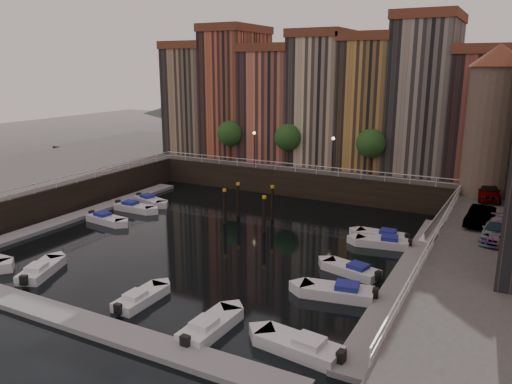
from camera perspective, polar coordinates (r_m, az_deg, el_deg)
The scene contains 27 objects.
ground at distance 44.63m, azimuth -3.81°, elevation -5.25°, with size 200.00×200.00×0.00m, color black.
quay_far at distance 66.96m, azimuth 7.90°, elevation 2.58°, with size 80.00×20.00×3.00m, color black.
dock_left at distance 53.85m, azimuth -19.26°, elevation -2.42°, with size 2.00×28.00×0.35m, color gray.
dock_right at distance 38.19m, azimuth 16.80°, elevation -9.03°, with size 2.00×28.00×0.35m, color gray.
dock_near at distance 32.57m, azimuth -20.13°, elevation -13.52°, with size 30.00×2.00×0.35m, color gray.
mountains at distance 147.33m, azimuth 20.19°, elevation 10.68°, with size 145.00×100.00×18.00m.
far_terrace at distance 62.31m, azimuth 10.30°, elevation 10.41°, with size 48.70×10.30×17.50m.
corner_tower at distance 50.50m, azimuth 25.44°, elevation 7.56°, with size 5.20×5.20×13.80m.
promenade_trees at distance 59.44m, azimuth 4.24°, elevation 6.19°, with size 21.20×3.20×5.20m.
street_lamps at distance 58.50m, azimuth 4.14°, elevation 5.38°, with size 10.36×0.36×4.18m.
railings at distance 47.61m, azimuth -0.81°, elevation 0.78°, with size 36.08×34.04×0.52m.
gangway at distance 47.81m, azimuth 20.64°, elevation -2.42°, with size 2.78×8.32×3.73m.
mooring_pilings at distance 48.30m, azimuth -0.73°, elevation -1.65°, with size 5.05×4.33×3.78m.
boat_left_2 at distance 50.82m, azimuth -16.77°, elevation -2.99°, with size 4.64×2.10×1.05m.
boat_left_3 at distance 54.14m, azimuth -13.76°, elevation -1.72°, with size 4.69×1.76×1.08m.
boat_left_4 at distance 56.49m, azimuth -12.04°, elevation -0.97°, with size 4.68×2.77×1.05m.
boat_right_0 at distance 27.83m, azimuth 5.13°, elevation -17.18°, with size 5.12×2.40×1.15m.
boat_right_1 at distance 33.98m, azimuth 9.45°, elevation -11.19°, with size 5.15×2.64×1.15m.
boat_right_2 at distance 37.60m, azimuth 10.95°, elevation -8.75°, with size 4.62×2.67×1.03m.
boat_right_3 at distance 43.76m, azimuth 14.37°, elevation -5.60°, with size 4.70×2.37×1.05m.
boat_right_4 at distance 45.46m, azimuth 14.25°, elevation -4.85°, with size 4.48×1.65×1.03m.
boat_near_0 at distance 40.10m, azimuth -23.39°, elevation -8.21°, with size 3.17×4.71×1.06m.
boat_near_2 at distance 33.67m, azimuth -13.09°, elevation -11.74°, with size 1.57×4.30×0.99m.
boat_near_3 at distance 29.68m, azimuth -5.35°, elevation -15.07°, with size 1.90×4.81×1.10m.
car_a at distance 49.69m, azimuth 25.01°, elevation -0.01°, with size 1.86×4.62×1.57m, color gray.
car_b at distance 41.58m, azimuth 24.20°, elevation -2.64°, with size 1.46×4.20×1.38m, color gray.
car_c at distance 38.53m, azimuth 25.89°, elevation -4.12°, with size 1.92×4.71×1.37m, color gray.
Camera 1 is at (22.23, -35.73, 14.87)m, focal length 35.00 mm.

